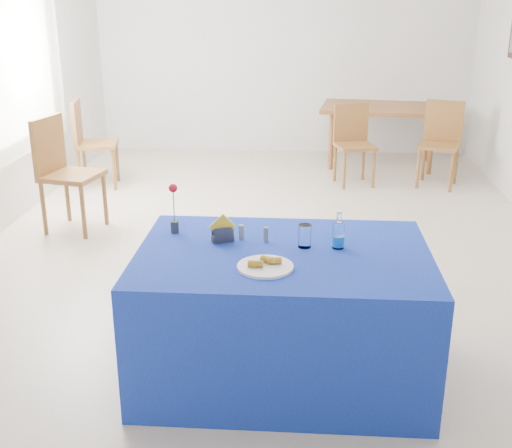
{
  "coord_description": "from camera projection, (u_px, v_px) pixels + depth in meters",
  "views": [
    {
      "loc": [
        0.26,
        -5.32,
        2.08
      ],
      "look_at": [
        0.03,
        -2.1,
        0.92
      ],
      "focal_mm": 45.0,
      "sensor_mm": 36.0,
      "label": 1
    }
  ],
  "objects": [
    {
      "name": "floor",
      "position": [
        270.0,
        241.0,
        5.71
      ],
      "size": [
        7.0,
        7.0,
        0.0
      ],
      "primitive_type": "plane",
      "color": "beige",
      "rests_on": "ground"
    },
    {
      "name": "chair_bg_left",
      "position": [
        353.0,
        138.0,
        7.33
      ],
      "size": [
        0.5,
        0.5,
        0.91
      ],
      "rotation": [
        0.0,
        0.0,
        0.25
      ],
      "color": "#915E2A",
      "rests_on": "floor"
    },
    {
      "name": "rose_vase",
      "position": [
        174.0,
        209.0,
        3.71
      ],
      "size": [
        0.05,
        0.05,
        0.3
      ],
      "color": "#26262C",
      "rests_on": "blue_table"
    },
    {
      "name": "water_bottle",
      "position": [
        338.0,
        236.0,
        3.52
      ],
      "size": [
        0.07,
        0.07,
        0.21
      ],
      "color": "white",
      "rests_on": "blue_table"
    },
    {
      "name": "drinking_glass",
      "position": [
        305.0,
        236.0,
        3.53
      ],
      "size": [
        0.07,
        0.07,
        0.13
      ],
      "primitive_type": "cylinder",
      "color": "white",
      "rests_on": "blue_table"
    },
    {
      "name": "blue_table",
      "position": [
        282.0,
        314.0,
        3.62
      ],
      "size": [
        1.6,
        1.1,
        0.76
      ],
      "color": "navy",
      "rests_on": "floor"
    },
    {
      "name": "pepper_shaker",
      "position": [
        266.0,
        235.0,
        3.61
      ],
      "size": [
        0.03,
        0.03,
        0.08
      ],
      "primitive_type": "cylinder",
      "color": "slate",
      "rests_on": "blue_table"
    },
    {
      "name": "chair_bg_right",
      "position": [
        441.0,
        137.0,
        7.25
      ],
      "size": [
        0.54,
        0.54,
        0.95
      ],
      "rotation": [
        0.0,
        0.0,
        -0.34
      ],
      "color": "#915E2A",
      "rests_on": "floor"
    },
    {
      "name": "curtain",
      "position": [
        24.0,
        53.0,
        6.1
      ],
      "size": [
        0.04,
        1.75,
        1.85
      ],
      "primitive_type": "cube",
      "color": "white",
      "rests_on": "room_shell"
    },
    {
      "name": "oak_table",
      "position": [
        382.0,
        112.0,
        8.06
      ],
      "size": [
        1.61,
        1.14,
        0.76
      ],
      "color": "brown",
      "rests_on": "floor"
    },
    {
      "name": "chair_win_b",
      "position": [
        88.0,
        138.0,
        7.16
      ],
      "size": [
        0.51,
        0.51,
        0.98
      ],
      "rotation": [
        0.0,
        0.0,
        1.75
      ],
      "color": "#915E2A",
      "rests_on": "floor"
    },
    {
      "name": "window_pane",
      "position": [
        17.0,
        53.0,
        6.11
      ],
      "size": [
        0.04,
        1.5,
        1.6
      ],
      "primitive_type": "cube",
      "color": "white",
      "rests_on": "room_shell"
    },
    {
      "name": "banana_pieces",
      "position": [
        266.0,
        261.0,
        3.28
      ],
      "size": [
        0.17,
        0.11,
        0.03
      ],
      "color": "yellow",
      "rests_on": "plate"
    },
    {
      "name": "salt_shaker",
      "position": [
        241.0,
        232.0,
        3.65
      ],
      "size": [
        0.03,
        0.03,
        0.08
      ],
      "primitive_type": "cylinder",
      "color": "slate",
      "rests_on": "blue_table"
    },
    {
      "name": "napkin_holder",
      "position": [
        223.0,
        233.0,
        3.61
      ],
      "size": [
        0.15,
        0.09,
        0.16
      ],
      "color": "#3A3A3F",
      "rests_on": "blue_table"
    },
    {
      "name": "chair_win_a",
      "position": [
        62.0,
        166.0,
        5.83
      ],
      "size": [
        0.55,
        0.55,
        1.05
      ],
      "rotation": [
        0.0,
        0.0,
        1.37
      ],
      "color": "#915E2A",
      "rests_on": "floor"
    },
    {
      "name": "plate",
      "position": [
        265.0,
        267.0,
        3.27
      ],
      "size": [
        0.29,
        0.29,
        0.01
      ],
      "primitive_type": "cylinder",
      "color": "white",
      "rests_on": "blue_table"
    },
    {
      "name": "room_shell",
      "position": [
        271.0,
        38.0,
        5.12
      ],
      "size": [
        7.0,
        7.0,
        7.0
      ],
      "color": "silver",
      "rests_on": "ground"
    }
  ]
}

